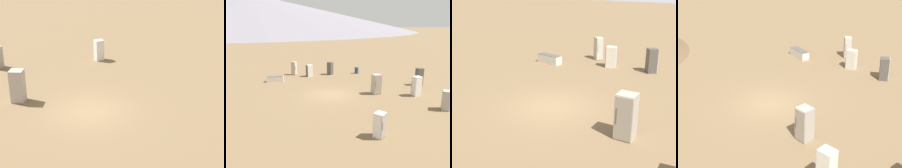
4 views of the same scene
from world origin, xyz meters
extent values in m
plane|color=brown|center=(0.00, 0.00, 0.00)|extent=(1000.00, 1000.00, 0.00)
cube|color=silver|center=(8.15, -0.21, 0.94)|extent=(0.92, 0.87, 1.87)
cube|color=silver|center=(7.80, -0.37, 0.94)|extent=(0.28, 0.56, 1.80)
cylinder|color=#2D2D2D|center=(7.68, -0.19, 1.03)|extent=(0.02, 0.02, 0.66)
cube|color=#A89E93|center=(4.43, 0.40, 0.96)|extent=(0.97, 0.93, 1.93)
cube|color=gray|center=(4.55, 0.05, 0.96)|extent=(0.72, 0.29, 1.85)
cylinder|color=#2D2D2D|center=(4.31, -0.07, 1.06)|extent=(0.02, 0.02, 0.67)
cube|color=beige|center=(-6.80, 5.05, 0.30)|extent=(2.00, 0.99, 0.60)
cube|color=#56514C|center=(-6.80, 5.05, 0.62)|extent=(1.92, 0.95, 0.04)
cube|color=beige|center=(-3.04, 7.79, 0.76)|extent=(0.91, 0.87, 1.53)
cube|color=#56514C|center=(-3.35, 7.57, 0.76)|extent=(0.33, 0.47, 1.46)
cylinder|color=#2D2D2D|center=(-3.49, 7.72, 0.84)|extent=(0.02, 0.02, 0.53)
cube|color=#B2A88E|center=(-5.23, 8.70, 0.88)|extent=(0.73, 0.73, 1.77)
cube|color=#BCB7AD|center=(-4.95, 8.59, 0.88)|extent=(0.24, 0.51, 1.70)
cylinder|color=#2D2D2D|center=(-5.00, 8.40, 0.97)|extent=(0.02, 0.02, 0.62)
cube|color=#4C4742|center=(-0.38, 8.90, 0.84)|extent=(0.87, 0.87, 1.67)
cube|color=#BCB7AD|center=(-0.20, 9.17, 0.84)|extent=(0.54, 0.37, 1.60)
cylinder|color=#2D2D2D|center=(0.00, 9.08, 0.92)|extent=(0.02, 0.02, 0.58)
camera|label=1|loc=(-8.18, 16.65, 9.35)|focal=60.00mm
camera|label=2|loc=(0.69, -20.12, 6.62)|focal=35.00mm
camera|label=3|loc=(11.62, -8.83, 6.32)|focal=50.00mm
camera|label=4|loc=(19.95, -6.88, 11.54)|focal=60.00mm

